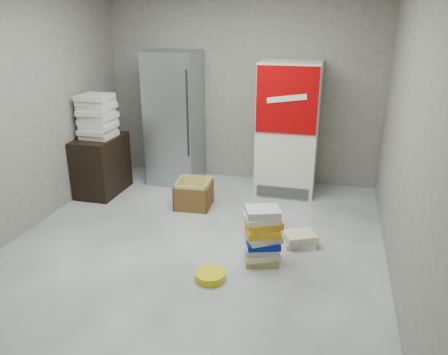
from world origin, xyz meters
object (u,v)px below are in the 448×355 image
(coke_cooler, at_px, (288,128))
(phonebook_stack_main, at_px, (262,236))
(wood_shelf, at_px, (102,165))
(steel_fridge, at_px, (175,118))
(cardboard_box, at_px, (194,196))

(coke_cooler, distance_m, phonebook_stack_main, 2.13)
(wood_shelf, bearing_deg, steel_fridge, 41.31)
(coke_cooler, distance_m, wood_shelf, 2.63)
(coke_cooler, xyz_separation_m, phonebook_stack_main, (0.02, -2.04, -0.60))
(steel_fridge, bearing_deg, coke_cooler, -0.18)
(coke_cooler, relative_size, cardboard_box, 3.79)
(steel_fridge, bearing_deg, phonebook_stack_main, -50.80)
(wood_shelf, xyz_separation_m, phonebook_stack_main, (2.50, -1.32, -0.10))
(steel_fridge, relative_size, phonebook_stack_main, 3.14)
(phonebook_stack_main, bearing_deg, cardboard_box, 110.44)
(steel_fridge, relative_size, cardboard_box, 4.00)
(coke_cooler, relative_size, phonebook_stack_main, 2.98)
(coke_cooler, height_order, cardboard_box, coke_cooler)
(cardboard_box, bearing_deg, phonebook_stack_main, -50.64)
(cardboard_box, bearing_deg, steel_fridge, 118.46)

